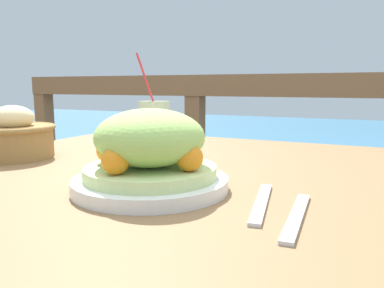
{
  "coord_description": "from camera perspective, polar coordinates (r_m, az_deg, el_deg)",
  "views": [
    {
      "loc": [
        0.24,
        -0.64,
        0.94
      ],
      "look_at": [
        -0.04,
        -0.05,
        0.84
      ],
      "focal_mm": 35.0,
      "sensor_mm": 36.0,
      "label": 1
    }
  ],
  "objects": [
    {
      "name": "knife",
      "position": [
        0.49,
        15.65,
        -10.51
      ],
      "size": [
        0.03,
        0.18,
        0.0
      ],
      "color": "silver",
      "rests_on": "patio_table"
    },
    {
      "name": "drink_glass",
      "position": [
        0.91,
        -5.75,
        2.6
      ],
      "size": [
        0.08,
        0.07,
        0.24
      ],
      "color": "beige",
      "rests_on": "patio_table"
    },
    {
      "name": "railing_fence",
      "position": [
        1.54,
        16.01,
        0.03
      ],
      "size": [
        2.8,
        0.08,
        0.98
      ],
      "color": "brown",
      "rests_on": "ground_plane"
    },
    {
      "name": "fork",
      "position": [
        0.53,
        10.53,
        -8.74
      ],
      "size": [
        0.05,
        0.18,
        0.0
      ],
      "color": "silver",
      "rests_on": "patio_table"
    },
    {
      "name": "bread_basket",
      "position": [
        0.93,
        -25.55,
        1.1
      ],
      "size": [
        0.18,
        0.18,
        0.12
      ],
      "color": "olive",
      "rests_on": "patio_table"
    },
    {
      "name": "patio_table",
      "position": [
        0.73,
        4.46,
        -11.74
      ],
      "size": [
        1.21,
        0.91,
        0.78
      ],
      "color": "olive",
      "rests_on": "ground_plane"
    },
    {
      "name": "sea_backdrop",
      "position": [
        4.08,
        21.51,
        -1.89
      ],
      "size": [
        12.0,
        4.0,
        0.44
      ],
      "color": "teal",
      "rests_on": "ground_plane"
    },
    {
      "name": "salad_plate",
      "position": [
        0.58,
        -6.41,
        -1.7
      ],
      "size": [
        0.24,
        0.24,
        0.13
      ],
      "color": "silver",
      "rests_on": "patio_table"
    }
  ]
}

